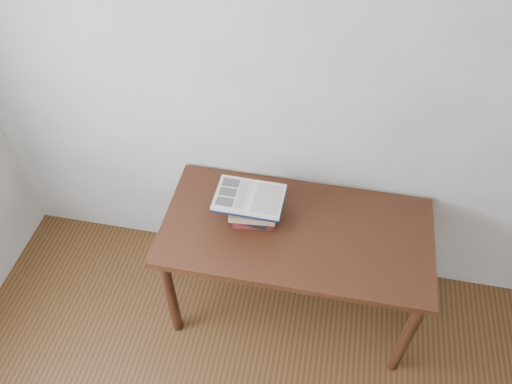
# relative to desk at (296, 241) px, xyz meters

# --- Properties ---
(desk) EXTENTS (1.40, 0.70, 0.75)m
(desk) POSITION_rel_desk_xyz_m (0.00, 0.00, 0.00)
(desk) COLOR #3F1E0F
(desk) RESTS_ON ground
(book_stack) EXTENTS (0.26, 0.19, 0.15)m
(book_stack) POSITION_rel_desk_xyz_m (-0.24, 0.02, 0.18)
(book_stack) COLOR maroon
(book_stack) RESTS_ON desk
(open_book) EXTENTS (0.36, 0.25, 0.03)m
(open_book) POSITION_rel_desk_xyz_m (-0.25, 0.03, 0.26)
(open_book) COLOR black
(open_book) RESTS_ON book_stack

